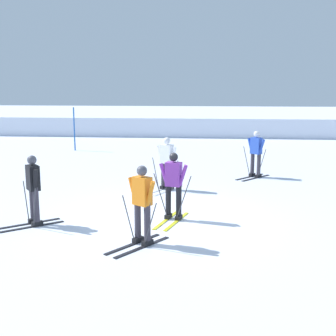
{
  "coord_description": "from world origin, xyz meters",
  "views": [
    {
      "loc": [
        1.08,
        -10.64,
        3.35
      ],
      "look_at": [
        -0.08,
        2.24,
        0.9
      ],
      "focal_mm": 47.05,
      "sensor_mm": 36.0,
      "label": 1
    }
  ],
  "objects_px": {
    "skier_purple": "(173,184)",
    "trail_marker_pole": "(74,129)",
    "skier_blue": "(256,153)",
    "skier_orange": "(142,203)",
    "skier_white": "(167,162)",
    "skier_black": "(33,188)"
  },
  "relations": [
    {
      "from": "skier_black",
      "to": "skier_blue",
      "type": "bearing_deg",
      "value": 46.25
    },
    {
      "from": "skier_purple",
      "to": "skier_orange",
      "type": "relative_size",
      "value": 1.0
    },
    {
      "from": "skier_purple",
      "to": "skier_orange",
      "type": "height_order",
      "value": "same"
    },
    {
      "from": "skier_black",
      "to": "trail_marker_pole",
      "type": "height_order",
      "value": "trail_marker_pole"
    },
    {
      "from": "trail_marker_pole",
      "to": "skier_black",
      "type": "bearing_deg",
      "value": -77.47
    },
    {
      "from": "skier_black",
      "to": "skier_blue",
      "type": "height_order",
      "value": "same"
    },
    {
      "from": "skier_orange",
      "to": "trail_marker_pole",
      "type": "xyz_separation_m",
      "value": [
        -5.5,
        13.24,
        0.19
      ]
    },
    {
      "from": "skier_purple",
      "to": "skier_orange",
      "type": "bearing_deg",
      "value": -106.07
    },
    {
      "from": "skier_orange",
      "to": "skier_white",
      "type": "bearing_deg",
      "value": 89.39
    },
    {
      "from": "skier_orange",
      "to": "trail_marker_pole",
      "type": "relative_size",
      "value": 0.77
    },
    {
      "from": "skier_black",
      "to": "skier_purple",
      "type": "height_order",
      "value": "same"
    },
    {
      "from": "skier_purple",
      "to": "trail_marker_pole",
      "type": "xyz_separation_m",
      "value": [
        -6.02,
        11.43,
        0.19
      ]
    },
    {
      "from": "skier_blue",
      "to": "skier_orange",
      "type": "height_order",
      "value": "same"
    },
    {
      "from": "skier_purple",
      "to": "trail_marker_pole",
      "type": "bearing_deg",
      "value": 117.77
    },
    {
      "from": "skier_purple",
      "to": "skier_white",
      "type": "bearing_deg",
      "value": 98.32
    },
    {
      "from": "skier_purple",
      "to": "trail_marker_pole",
      "type": "relative_size",
      "value": 0.77
    },
    {
      "from": "skier_blue",
      "to": "trail_marker_pole",
      "type": "relative_size",
      "value": 0.77
    },
    {
      "from": "skier_black",
      "to": "skier_blue",
      "type": "relative_size",
      "value": 1.0
    },
    {
      "from": "skier_white",
      "to": "skier_blue",
      "type": "distance_m",
      "value": 3.8
    },
    {
      "from": "skier_blue",
      "to": "trail_marker_pole",
      "type": "distance_m",
      "value": 10.49
    },
    {
      "from": "skier_white",
      "to": "trail_marker_pole",
      "type": "bearing_deg",
      "value": 124.0
    },
    {
      "from": "skier_blue",
      "to": "skier_orange",
      "type": "distance_m",
      "value": 7.89
    }
  ]
}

